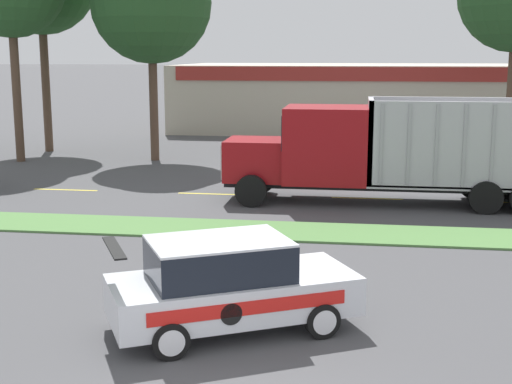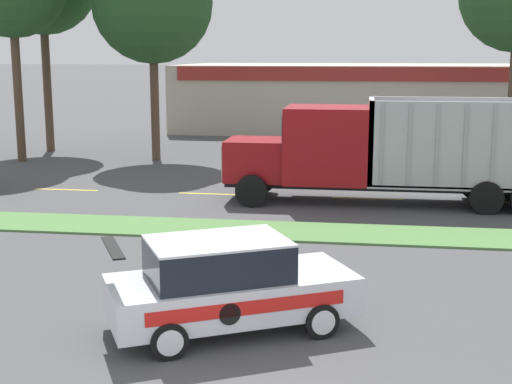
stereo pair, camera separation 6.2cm
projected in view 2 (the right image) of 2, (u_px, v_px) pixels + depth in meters
grass_verge at (300, 232)px, 19.58m from camera, size 120.00×2.11×0.06m
centre_line_3 at (66, 190)px, 25.77m from camera, size 2.40×0.14×0.01m
centre_line_4 at (212, 194)px, 25.00m from camera, size 2.40×0.14×0.01m
centre_line_5 at (368, 198)px, 24.22m from camera, size 2.40×0.14×0.01m
dump_truck_lead at (368, 154)px, 23.27m from camera, size 11.34×2.72×3.42m
rally_car at (228, 284)px, 12.54m from camera, size 4.66×3.60×1.72m
store_building_backdrop at (414, 97)px, 46.25m from camera, size 29.88×12.10×4.14m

